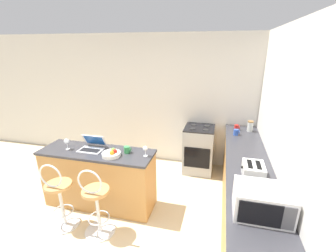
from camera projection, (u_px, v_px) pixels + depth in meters
wall_back at (158, 101)px, 4.59m from camera, size 12.00×0.06×2.60m
wall_right at (310, 188)px, 1.73m from camera, size 0.06×12.00×2.60m
breakfast_bar at (99, 178)px, 3.41m from camera, size 1.69×0.54×0.91m
counter_right at (245, 193)px, 3.05m from camera, size 0.58×3.14×0.91m
bar_stool_near at (59, 197)px, 2.96m from camera, size 0.40×0.40×0.99m
bar_stool_far at (96, 204)px, 2.84m from camera, size 0.40×0.40×0.99m
laptop at (92, 146)px, 3.31m from camera, size 0.35×0.29×0.20m
microwave at (262, 202)px, 1.98m from camera, size 0.49×0.36×0.27m
toaster at (253, 171)px, 2.57m from camera, size 0.25×0.30×0.17m
stove_range at (199, 149)px, 4.37m from camera, size 0.56×0.57×0.91m
mug_red at (237, 127)px, 4.08m from camera, size 0.09×0.07×0.10m
wine_glass_short at (67, 142)px, 3.28m from camera, size 0.08×0.08×0.17m
mug_green at (127, 150)px, 3.19m from camera, size 0.10×0.08×0.10m
mug_blue at (236, 132)px, 3.85m from camera, size 0.10×0.08×0.10m
wine_glass_tall at (145, 149)px, 3.07m from camera, size 0.07×0.07×0.15m
fruit_bowl at (112, 154)px, 3.09m from camera, size 0.26×0.26×0.11m
storage_jar at (250, 126)px, 4.00m from camera, size 0.10×0.10×0.19m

